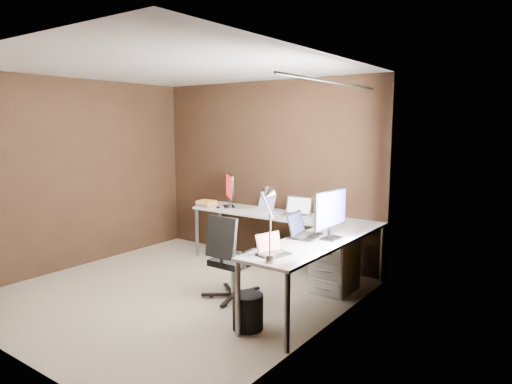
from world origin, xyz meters
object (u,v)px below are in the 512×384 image
(laptop_silver, at_px, (297,212))
(desk_lamp, at_px, (268,214))
(book_stack, at_px, (207,203))
(wastebasket, at_px, (248,312))
(monitor_left, at_px, (230,189))
(laptop_black_big, at_px, (302,231))
(laptop_black_small, at_px, (272,250))
(office_chair, at_px, (231,274))
(monitor_right, at_px, (331,212))
(laptop_white, at_px, (263,207))
(drawer_pedestal, at_px, (335,265))

(laptop_silver, height_order, desk_lamp, desk_lamp)
(book_stack, xyz_separation_m, desk_lamp, (2.19, -1.64, 0.36))
(laptop_silver, distance_m, wastebasket, 1.95)
(monitor_left, height_order, laptop_black_big, monitor_left)
(laptop_black_small, bearing_deg, laptop_black_big, 24.58)
(laptop_black_big, distance_m, book_stack, 2.15)
(laptop_black_big, relative_size, office_chair, 0.44)
(book_stack, bearing_deg, monitor_left, 27.49)
(laptop_silver, bearing_deg, office_chair, -99.31)
(monitor_right, height_order, laptop_silver, monitor_right)
(laptop_white, bearing_deg, monitor_right, -10.19)
(book_stack, bearing_deg, desk_lamp, -36.78)
(laptop_black_big, relative_size, wastebasket, 1.25)
(drawer_pedestal, bearing_deg, laptop_white, 161.88)
(drawer_pedestal, height_order, laptop_black_small, laptop_black_small)
(monitor_left, xyz_separation_m, book_stack, (-0.30, -0.16, -0.22))
(laptop_white, xyz_separation_m, laptop_black_big, (1.17, -0.97, 0.00))
(monitor_left, relative_size, wastebasket, 1.40)
(drawer_pedestal, bearing_deg, monitor_right, -70.70)
(book_stack, distance_m, office_chair, 1.81)
(laptop_black_small, bearing_deg, monitor_left, 63.20)
(laptop_silver, bearing_deg, drawer_pedestal, -33.57)
(monitor_left, relative_size, laptop_black_big, 1.12)
(book_stack, bearing_deg, wastebasket, -39.45)
(monitor_left, bearing_deg, office_chair, -7.58)
(book_stack, bearing_deg, monitor_right, -16.09)
(laptop_white, xyz_separation_m, laptop_black_small, (1.29, -1.72, -0.01))
(monitor_right, xyz_separation_m, desk_lamp, (-0.11, -0.97, 0.12))
(desk_lamp, bearing_deg, office_chair, 152.10)
(drawer_pedestal, relative_size, laptop_black_big, 1.44)
(laptop_black_small, distance_m, office_chair, 1.02)
(laptop_white, height_order, book_stack, laptop_white)
(drawer_pedestal, xyz_separation_m, monitor_left, (-1.84, 0.36, 0.69))
(drawer_pedestal, relative_size, monitor_left, 1.28)
(laptop_silver, bearing_deg, laptop_white, 168.67)
(drawer_pedestal, bearing_deg, monitor_left, 168.91)
(laptop_silver, bearing_deg, book_stack, -179.43)
(drawer_pedestal, bearing_deg, book_stack, 174.58)
(office_chair, xyz_separation_m, wastebasket, (0.60, -0.49, -0.11))
(laptop_black_big, bearing_deg, office_chair, 109.29)
(drawer_pedestal, distance_m, office_chair, 1.21)
(laptop_silver, relative_size, wastebasket, 1.15)
(monitor_right, relative_size, office_chair, 0.66)
(monitor_right, bearing_deg, laptop_black_big, 107.99)
(book_stack, xyz_separation_m, wastebasket, (1.94, -1.60, -0.60))
(drawer_pedestal, height_order, desk_lamp, desk_lamp)
(drawer_pedestal, distance_m, laptop_black_big, 0.74)
(office_chair, bearing_deg, laptop_black_small, -26.58)
(drawer_pedestal, height_order, laptop_black_big, laptop_black_big)
(laptop_silver, xyz_separation_m, desk_lamp, (0.79, -1.81, 0.35))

